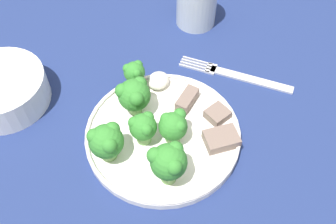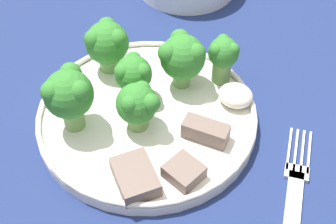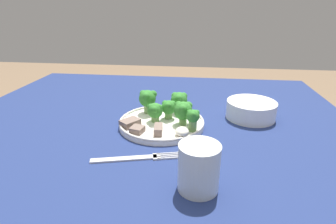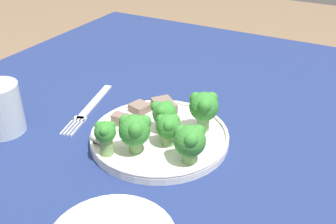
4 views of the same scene
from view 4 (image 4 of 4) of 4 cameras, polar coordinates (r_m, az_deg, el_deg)
table at (r=0.76m, az=0.15°, el=-8.62°), size 1.06×1.17×0.73m
dinner_plate at (r=0.68m, az=-1.54°, el=-3.44°), size 0.24×0.24×0.02m
fork at (r=0.79m, az=-11.31°, el=0.61°), size 0.07×0.20×0.00m
drinking_glass at (r=0.74m, az=-23.15°, el=0.11°), size 0.08×0.08×0.09m
broccoli_floret_near_rim_left at (r=0.63m, az=0.02°, el=-2.16°), size 0.04×0.04×0.05m
broccoli_floret_center_left at (r=0.61m, az=-4.89°, el=-2.60°), size 0.05×0.05×0.06m
broccoli_floret_back_left at (r=0.67m, az=-0.81°, el=-0.16°), size 0.04×0.04×0.05m
broccoli_floret_front_left at (r=0.67m, az=5.23°, el=0.78°), size 0.05×0.05×0.07m
broccoli_floret_center_back at (r=0.59m, az=3.18°, el=-4.16°), size 0.05×0.05×0.06m
broccoli_floret_mid_cluster at (r=0.61m, az=-9.09°, el=-3.20°), size 0.03×0.03×0.06m
meat_slice_front_slice at (r=0.70m, az=-6.23°, el=-1.21°), size 0.05×0.02×0.02m
meat_slice_middle_slice at (r=0.74m, az=-4.13°, el=0.63°), size 0.04×0.04×0.02m
meat_slice_rear_slice at (r=0.74m, az=-0.58°, el=0.96°), size 0.06×0.06×0.02m
sauce_dollop at (r=0.66m, az=-9.64°, el=-3.40°), size 0.04×0.03×0.02m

